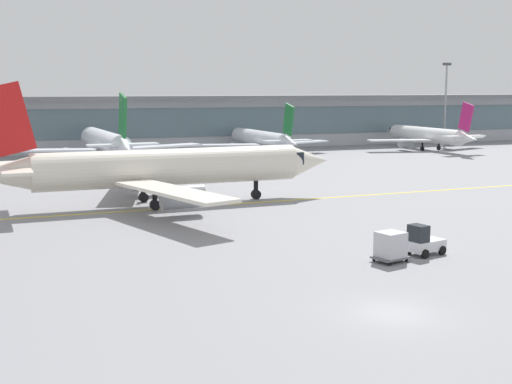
{
  "coord_description": "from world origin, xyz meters",
  "views": [
    {
      "loc": [
        -17.47,
        -28.47,
        11.06
      ],
      "look_at": [
        0.49,
        21.22,
        3.0
      ],
      "focal_mm": 48.15,
      "sensor_mm": 36.0,
      "label": 1
    }
  ],
  "objects_px": {
    "gate_airplane_4": "(427,135)",
    "cargo_dolly_lead": "(391,246)",
    "taxiing_regional_jet": "(165,168)",
    "baggage_tug": "(423,242)",
    "gate_airplane_2": "(105,142)",
    "gate_airplane_3": "(261,139)",
    "apron_light_mast_1": "(446,100)"
  },
  "relations": [
    {
      "from": "gate_airplane_4",
      "to": "baggage_tug",
      "type": "xyz_separation_m",
      "value": [
        -45.0,
        -67.15,
        -1.72
      ]
    },
    {
      "from": "gate_airplane_3",
      "to": "cargo_dolly_lead",
      "type": "relative_size",
      "value": 10.82
    },
    {
      "from": "baggage_tug",
      "to": "gate_airplane_2",
      "type": "bearing_deg",
      "value": 85.83
    },
    {
      "from": "gate_airplane_2",
      "to": "gate_airplane_3",
      "type": "height_order",
      "value": "gate_airplane_2"
    },
    {
      "from": "gate_airplane_3",
      "to": "taxiing_regional_jet",
      "type": "distance_m",
      "value": 49.61
    },
    {
      "from": "gate_airplane_4",
      "to": "cargo_dolly_lead",
      "type": "bearing_deg",
      "value": 142.06
    },
    {
      "from": "taxiing_regional_jet",
      "to": "baggage_tug",
      "type": "xyz_separation_m",
      "value": [
        11.87,
        -25.32,
        -2.59
      ]
    },
    {
      "from": "gate_airplane_3",
      "to": "cargo_dolly_lead",
      "type": "height_order",
      "value": "gate_airplane_3"
    },
    {
      "from": "taxiing_regional_jet",
      "to": "baggage_tug",
      "type": "bearing_deg",
      "value": -66.92
    },
    {
      "from": "gate_airplane_2",
      "to": "cargo_dolly_lead",
      "type": "relative_size",
      "value": 12.88
    },
    {
      "from": "gate_airplane_3",
      "to": "cargo_dolly_lead",
      "type": "distance_m",
      "value": 70.72
    },
    {
      "from": "gate_airplane_2",
      "to": "taxiing_regional_jet",
      "type": "bearing_deg",
      "value": 177.33
    },
    {
      "from": "gate_airplane_2",
      "to": "gate_airplane_4",
      "type": "distance_m",
      "value": 57.48
    },
    {
      "from": "baggage_tug",
      "to": "taxiing_regional_jet",
      "type": "bearing_deg",
      "value": 99.95
    },
    {
      "from": "gate_airplane_3",
      "to": "baggage_tug",
      "type": "xyz_separation_m",
      "value": [
        -13.52,
        -67.93,
        -1.73
      ]
    },
    {
      "from": "baggage_tug",
      "to": "cargo_dolly_lead",
      "type": "distance_m",
      "value": 3.11
    },
    {
      "from": "gate_airplane_3",
      "to": "baggage_tug",
      "type": "height_order",
      "value": "gate_airplane_3"
    },
    {
      "from": "gate_airplane_2",
      "to": "gate_airplane_3",
      "type": "relative_size",
      "value": 1.19
    },
    {
      "from": "baggage_tug",
      "to": "apron_light_mast_1",
      "type": "distance_m",
      "value": 93.54
    },
    {
      "from": "taxiing_regional_jet",
      "to": "baggage_tug",
      "type": "height_order",
      "value": "taxiing_regional_jet"
    },
    {
      "from": "gate_airplane_2",
      "to": "gate_airplane_4",
      "type": "xyz_separation_m",
      "value": [
        57.38,
        3.46,
        -0.52
      ]
    },
    {
      "from": "gate_airplane_4",
      "to": "baggage_tug",
      "type": "distance_m",
      "value": 80.85
    },
    {
      "from": "baggage_tug",
      "to": "gate_airplane_3",
      "type": "bearing_deg",
      "value": 63.58
    },
    {
      "from": "gate_airplane_2",
      "to": "gate_airplane_4",
      "type": "relative_size",
      "value": 1.2
    },
    {
      "from": "taxiing_regional_jet",
      "to": "baggage_tug",
      "type": "distance_m",
      "value": 28.08
    },
    {
      "from": "gate_airplane_3",
      "to": "taxiing_regional_jet",
      "type": "bearing_deg",
      "value": 145.81
    },
    {
      "from": "gate_airplane_4",
      "to": "baggage_tug",
      "type": "bearing_deg",
      "value": 143.46
    },
    {
      "from": "gate_airplane_3",
      "to": "apron_light_mast_1",
      "type": "xyz_separation_m",
      "value": [
        41.08,
        7.63,
        5.96
      ]
    },
    {
      "from": "gate_airplane_2",
      "to": "baggage_tug",
      "type": "relative_size",
      "value": 10.96
    },
    {
      "from": "taxiing_regional_jet",
      "to": "cargo_dolly_lead",
      "type": "relative_size",
      "value": 14.34
    },
    {
      "from": "gate_airplane_2",
      "to": "baggage_tug",
      "type": "distance_m",
      "value": 64.91
    },
    {
      "from": "cargo_dolly_lead",
      "to": "gate_airplane_4",
      "type": "bearing_deg",
      "value": 39.6
    }
  ]
}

